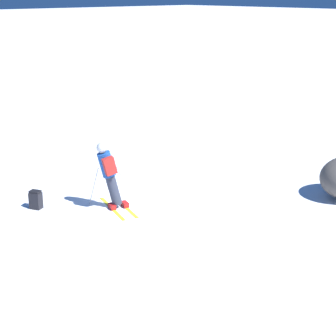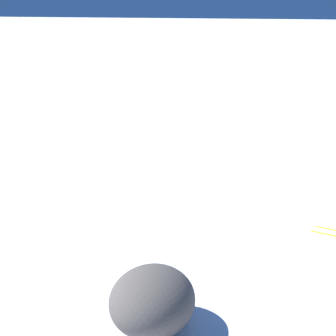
% 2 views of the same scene
% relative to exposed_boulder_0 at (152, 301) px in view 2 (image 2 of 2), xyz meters
% --- Properties ---
extents(exposed_boulder_0, '(1.80, 1.53, 1.17)m').
position_rel_exposed_boulder_0_xyz_m(exposed_boulder_0, '(0.00, 0.00, 0.00)').
color(exposed_boulder_0, '#4C4742').
rests_on(exposed_boulder_0, ground).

